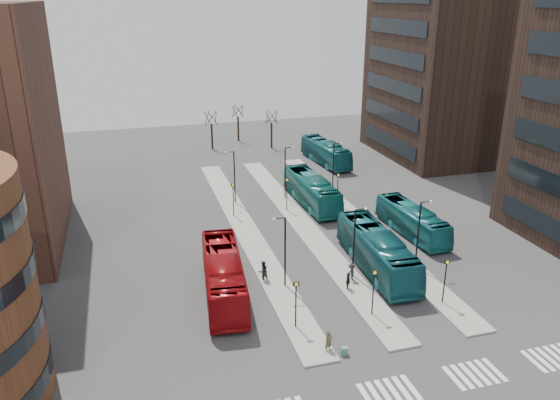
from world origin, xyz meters
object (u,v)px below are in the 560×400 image
object	(u,v)px
teal_bus_d	(326,152)
commuter_c	(351,273)
commuter_a	(263,271)
red_bus	(223,275)
commuter_b	(348,282)
teal_bus_b	(312,190)
teal_bus_a	(377,251)
traveller	(328,341)
teal_bus_c	(412,220)
suitcase	(344,351)

from	to	relation	value
teal_bus_d	commuter_c	bearing A→B (deg)	-112.24
commuter_a	commuter_c	distance (m)	7.39
teal_bus_d	commuter_a	world-z (taller)	teal_bus_d
red_bus	commuter_b	size ratio (longest dim) A/B	7.77
teal_bus_b	commuter_c	xyz separation A→B (m)	(-2.75, -17.96, -0.88)
commuter_a	teal_bus_a	bearing A→B (deg)	157.82
traveller	commuter_c	size ratio (longest dim) A/B	1.00
teal_bus_b	commuter_b	xyz separation A→B (m)	(-3.60, -19.28, -0.89)
red_bus	traveller	xyz separation A→B (m)	(5.35, -9.39, -0.92)
commuter_b	traveller	bearing A→B (deg)	168.10
commuter_b	teal_bus_b	bearing A→B (deg)	9.35
traveller	commuter_a	size ratio (longest dim) A/B	0.88
teal_bus_c	commuter_c	xyz separation A→B (m)	(-9.62, -7.27, -0.67)
suitcase	commuter_c	bearing A→B (deg)	77.61
teal_bus_a	red_bus	bearing A→B (deg)	-175.26
red_bus	teal_bus_a	world-z (taller)	teal_bus_a
commuter_a	commuter_b	world-z (taller)	commuter_a
commuter_a	commuter_c	xyz separation A→B (m)	(7.09, -2.10, -0.11)
red_bus	teal_bus_d	world-z (taller)	red_bus
commuter_c	commuter_b	bearing A→B (deg)	-22.57
traveller	commuter_b	distance (m)	8.42
teal_bus_c	traveller	bearing A→B (deg)	-136.55
suitcase	traveller	xyz separation A→B (m)	(-0.88, 0.65, 0.52)
teal_bus_c	commuter_a	bearing A→B (deg)	-165.93
teal_bus_b	teal_bus_c	xyz separation A→B (m)	(6.87, -10.69, -0.21)
teal_bus_b	traveller	xyz separation A→B (m)	(-8.04, -26.43, -0.88)
red_bus	teal_bus_b	bearing A→B (deg)	58.24
teal_bus_a	commuter_a	distance (m)	10.10
suitcase	red_bus	world-z (taller)	red_bus
suitcase	teal_bus_d	size ratio (longest dim) A/B	0.05
teal_bus_a	teal_bus_b	distance (m)	16.57
teal_bus_d	traveller	bearing A→B (deg)	-115.59
red_bus	teal_bus_b	size ratio (longest dim) A/B	1.02
commuter_c	red_bus	bearing A→B (deg)	-84.83
red_bus	commuter_c	size ratio (longest dim) A/B	7.72
commuter_c	teal_bus_b	bearing A→B (deg)	-178.59
traveller	commuter_c	bearing A→B (deg)	35.50
teal_bus_c	traveller	size ratio (longest dim) A/B	6.57
teal_bus_b	commuter_b	world-z (taller)	teal_bus_b
commuter_b	teal_bus_c	bearing A→B (deg)	-30.70
teal_bus_a	commuter_c	xyz separation A→B (m)	(-2.95, -1.39, -0.96)
traveller	red_bus	bearing A→B (deg)	97.11
traveller	suitcase	bearing A→B (deg)	-59.00
suitcase	teal_bus_b	world-z (taller)	teal_bus_b
commuter_b	commuter_c	xyz separation A→B (m)	(0.85, 1.32, 0.01)
teal_bus_b	teal_bus_d	bearing A→B (deg)	62.36
red_bus	commuter_a	distance (m)	3.82
teal_bus_d	commuter_b	xyz separation A→B (m)	(-10.89, -34.07, -0.81)
red_bus	commuter_a	size ratio (longest dim) A/B	6.75
suitcase	commuter_a	bearing A→B (deg)	116.81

